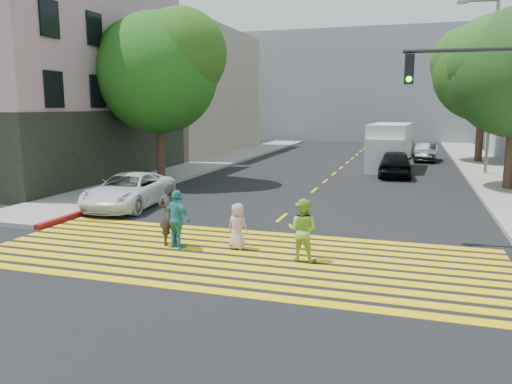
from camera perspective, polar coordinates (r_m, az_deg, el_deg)
The scene contains 22 objects.
ground at distance 11.87m, azimuth -4.39°, elevation -9.04°, with size 120.00×120.00×0.00m, color black.
sidewalk_left at distance 35.02m, azimuth -3.98°, elevation 3.61°, with size 3.00×40.00×0.15m, color gray.
sidewalk_right at distance 26.05m, azimuth 26.69°, elevation 0.45°, with size 3.00×60.00×0.15m, color gray.
curb_red at distance 20.18m, azimuth -16.37°, elevation -1.32°, with size 0.20×8.00×0.16m, color maroon.
crosswalk at distance 13.00m, azimuth -2.29°, elevation -7.30°, with size 13.40×5.30×0.01m.
lane_line at distance 33.41m, azimuth 10.07°, elevation 3.06°, with size 0.12×34.40×0.01m.
building_left_pink at distance 30.19m, azimuth -25.04°, elevation 10.31°, with size 12.10×14.10×11.00m.
building_left_tan at distance 43.43m, azimuth -10.53°, elevation 11.17°, with size 12.00×16.00×10.00m, color tan.
backdrop_block at distance 58.61m, azimuth 13.56°, elevation 11.64°, with size 30.00×8.00×12.00m, color gray.
tree_left at distance 25.49m, azimuth -10.94°, elevation 13.90°, with size 6.97×6.52×8.51m.
tree_right_far at distance 37.12m, azimuth 24.86°, elevation 13.00°, with size 8.91×8.64×9.59m.
pedestrian_man at distance 13.87m, azimuth -9.81°, elevation -2.52°, with size 0.66×0.43×1.81m, color #343337.
pedestrian_woman at distance 12.49m, azimuth 5.34°, elevation -4.34°, with size 0.76×0.60×1.57m, color #9DCE47.
pedestrian_child at distance 13.47m, azimuth -2.12°, elevation -3.93°, with size 0.62×0.40×1.26m, color #D69EC1.
pedestrian_extra at distance 13.65m, azimuth -9.01°, elevation -3.10°, with size 0.95×0.40×1.62m, color teal.
white_sedan at distance 19.62m, azimuth -14.32°, elevation 0.16°, with size 2.16×4.67×1.30m, color white.
dark_car_near at distance 28.47m, azimuth 15.61°, elevation 3.20°, with size 1.75×4.35×1.48m, color black.
silver_car at distance 41.00m, azimuth 16.77°, elevation 4.89°, with size 1.77×4.35×1.26m, color gray.
dark_car_parked at distance 37.18m, azimuth 18.84°, elevation 4.36°, with size 1.38×3.96×1.31m, color black.
white_van at distance 31.51m, azimuth 14.97°, elevation 4.88°, with size 2.57×6.00×2.77m.
traffic_signal at distance 14.72m, azimuth 26.88°, elevation 8.09°, with size 3.86×0.50×5.65m.
street_lamp at distance 30.30m, azimuth 25.06°, elevation 12.01°, with size 2.16×0.49×9.54m.
Camera 1 is at (4.21, -10.42, 3.82)m, focal length 35.00 mm.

